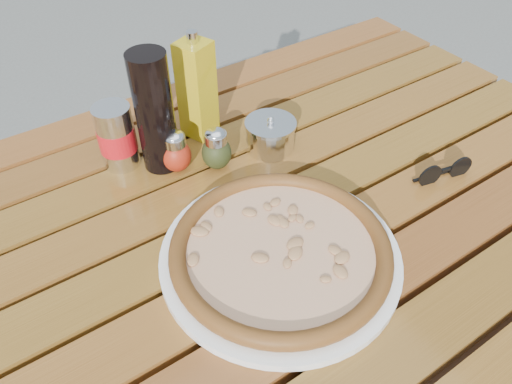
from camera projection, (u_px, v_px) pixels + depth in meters
table at (262, 242)px, 0.88m from camera, size 1.40×0.90×0.75m
plate at (280, 257)px, 0.75m from camera, size 0.39×0.39×0.01m
pizza at (280, 250)px, 0.74m from camera, size 0.38×0.38×0.03m
pepper_shaker at (176, 152)px, 0.88m from camera, size 0.06×0.06×0.08m
oregano_shaker at (216, 149)px, 0.89m from camera, size 0.07×0.07×0.08m
dark_bottle at (155, 113)px, 0.84m from camera, size 0.08×0.08×0.22m
soda_can at (117, 137)px, 0.88m from camera, size 0.09×0.09×0.12m
olive_oil_cruet at (197, 90)px, 0.92m from camera, size 0.07×0.07×0.21m
parmesan_tin at (270, 135)px, 0.93m from camera, size 0.13×0.13×0.07m
sunglasses at (444, 172)px, 0.88m from camera, size 0.11×0.04×0.04m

